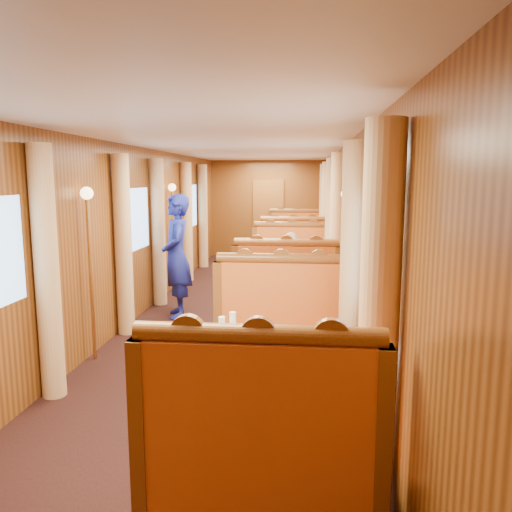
# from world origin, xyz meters

# --- Properties ---
(floor) EXTENTS (3.00, 12.00, 0.01)m
(floor) POSITION_xyz_m (0.00, 0.00, 0.00)
(floor) COLOR black
(floor) RESTS_ON ground
(ceiling) EXTENTS (3.00, 12.00, 0.01)m
(ceiling) POSITION_xyz_m (0.00, 0.00, 2.50)
(ceiling) COLOR silver
(ceiling) RESTS_ON wall_left
(wall_far) EXTENTS (3.00, 0.01, 2.50)m
(wall_far) POSITION_xyz_m (0.00, 6.00, 1.25)
(wall_far) COLOR brown
(wall_far) RESTS_ON floor
(wall_left) EXTENTS (0.01, 12.00, 2.50)m
(wall_left) POSITION_xyz_m (-1.50, 0.00, 1.25)
(wall_left) COLOR brown
(wall_left) RESTS_ON floor
(wall_right) EXTENTS (0.01, 12.00, 2.50)m
(wall_right) POSITION_xyz_m (1.50, 0.00, 1.25)
(wall_right) COLOR brown
(wall_right) RESTS_ON floor
(doorway_far) EXTENTS (0.80, 0.04, 2.00)m
(doorway_far) POSITION_xyz_m (0.00, 5.97, 1.00)
(doorway_far) COLOR brown
(doorway_far) RESTS_ON floor
(table_near) EXTENTS (1.05, 0.72, 0.75)m
(table_near) POSITION_xyz_m (0.75, -3.50, 0.38)
(table_near) COLOR white
(table_near) RESTS_ON floor
(banquette_near_fwd) EXTENTS (1.30, 0.55, 1.34)m
(banquette_near_fwd) POSITION_xyz_m (0.75, -4.51, 0.42)
(banquette_near_fwd) COLOR #BD3715
(banquette_near_fwd) RESTS_ON floor
(banquette_near_aft) EXTENTS (1.30, 0.55, 1.34)m
(banquette_near_aft) POSITION_xyz_m (0.75, -2.49, 0.42)
(banquette_near_aft) COLOR #BD3715
(banquette_near_aft) RESTS_ON floor
(table_mid) EXTENTS (1.05, 0.72, 0.75)m
(table_mid) POSITION_xyz_m (0.75, 0.00, 0.38)
(table_mid) COLOR white
(table_mid) RESTS_ON floor
(banquette_mid_fwd) EXTENTS (1.30, 0.55, 1.34)m
(banquette_mid_fwd) POSITION_xyz_m (0.75, -1.01, 0.42)
(banquette_mid_fwd) COLOR #BD3715
(banquette_mid_fwd) RESTS_ON floor
(banquette_mid_aft) EXTENTS (1.30, 0.55, 1.34)m
(banquette_mid_aft) POSITION_xyz_m (0.75, 1.01, 0.42)
(banquette_mid_aft) COLOR #BD3715
(banquette_mid_aft) RESTS_ON floor
(table_far) EXTENTS (1.05, 0.72, 0.75)m
(table_far) POSITION_xyz_m (0.75, 3.50, 0.38)
(table_far) COLOR white
(table_far) RESTS_ON floor
(banquette_far_fwd) EXTENTS (1.30, 0.55, 1.34)m
(banquette_far_fwd) POSITION_xyz_m (0.75, 2.49, 0.42)
(banquette_far_fwd) COLOR #BD3715
(banquette_far_fwd) RESTS_ON floor
(banquette_far_aft) EXTENTS (1.30, 0.55, 1.34)m
(banquette_far_aft) POSITION_xyz_m (0.75, 4.51, 0.42)
(banquette_far_aft) COLOR #BD3715
(banquette_far_aft) RESTS_ON floor
(tea_tray) EXTENTS (0.41, 0.36, 0.01)m
(tea_tray) POSITION_xyz_m (0.62, -3.56, 0.76)
(tea_tray) COLOR silver
(tea_tray) RESTS_ON table_near
(teapot_left) EXTENTS (0.16, 0.12, 0.13)m
(teapot_left) POSITION_xyz_m (0.55, -3.64, 0.81)
(teapot_left) COLOR silver
(teapot_left) RESTS_ON tea_tray
(teapot_right) EXTENTS (0.16, 0.13, 0.12)m
(teapot_right) POSITION_xyz_m (0.70, -3.66, 0.81)
(teapot_right) COLOR silver
(teapot_right) RESTS_ON tea_tray
(teapot_back) EXTENTS (0.20, 0.16, 0.14)m
(teapot_back) POSITION_xyz_m (0.69, -3.42, 0.82)
(teapot_back) COLOR silver
(teapot_back) RESTS_ON tea_tray
(fruit_plate) EXTENTS (0.22, 0.22, 0.05)m
(fruit_plate) POSITION_xyz_m (1.06, -3.63, 0.77)
(fruit_plate) COLOR white
(fruit_plate) RESTS_ON table_near
(cup_inboard) EXTENTS (0.08, 0.08, 0.26)m
(cup_inboard) POSITION_xyz_m (0.36, -3.42, 0.86)
(cup_inboard) COLOR white
(cup_inboard) RESTS_ON table_near
(cup_outboard) EXTENTS (0.08, 0.08, 0.26)m
(cup_outboard) POSITION_xyz_m (0.42, -3.28, 0.86)
(cup_outboard) COLOR white
(cup_outboard) RESTS_ON table_near
(rose_vase_mid) EXTENTS (0.06, 0.06, 0.36)m
(rose_vase_mid) POSITION_xyz_m (0.76, 0.01, 0.93)
(rose_vase_mid) COLOR silver
(rose_vase_mid) RESTS_ON table_mid
(rose_vase_far) EXTENTS (0.06, 0.06, 0.36)m
(rose_vase_far) POSITION_xyz_m (0.71, 3.49, 0.93)
(rose_vase_far) COLOR silver
(rose_vase_far) RESTS_ON table_far
(curtain_left_near_b) EXTENTS (0.22, 0.22, 2.35)m
(curtain_left_near_b) POSITION_xyz_m (-1.38, -2.72, 1.18)
(curtain_left_near_b) COLOR tan
(curtain_left_near_b) RESTS_ON floor
(window_right_near) EXTENTS (0.01, 1.20, 0.90)m
(window_right_near) POSITION_xyz_m (1.49, -3.50, 1.45)
(window_right_near) COLOR #7FADE5
(window_right_near) RESTS_ON wall_right
(curtain_right_near_a) EXTENTS (0.22, 0.22, 2.35)m
(curtain_right_near_a) POSITION_xyz_m (1.38, -4.28, 1.18)
(curtain_right_near_a) COLOR tan
(curtain_right_near_a) RESTS_ON floor
(curtain_right_near_b) EXTENTS (0.22, 0.22, 2.35)m
(curtain_right_near_b) POSITION_xyz_m (1.38, -2.72, 1.18)
(curtain_right_near_b) COLOR tan
(curtain_right_near_b) RESTS_ON floor
(window_left_mid) EXTENTS (0.01, 1.20, 0.90)m
(window_left_mid) POSITION_xyz_m (-1.49, 0.00, 1.45)
(window_left_mid) COLOR #7FADE5
(window_left_mid) RESTS_ON wall_left
(curtain_left_mid_a) EXTENTS (0.22, 0.22, 2.35)m
(curtain_left_mid_a) POSITION_xyz_m (-1.38, -0.78, 1.18)
(curtain_left_mid_a) COLOR tan
(curtain_left_mid_a) RESTS_ON floor
(curtain_left_mid_b) EXTENTS (0.22, 0.22, 2.35)m
(curtain_left_mid_b) POSITION_xyz_m (-1.38, 0.78, 1.18)
(curtain_left_mid_b) COLOR tan
(curtain_left_mid_b) RESTS_ON floor
(window_right_mid) EXTENTS (0.01, 1.20, 0.90)m
(window_right_mid) POSITION_xyz_m (1.49, 0.00, 1.45)
(window_right_mid) COLOR #7FADE5
(window_right_mid) RESTS_ON wall_right
(curtain_right_mid_a) EXTENTS (0.22, 0.22, 2.35)m
(curtain_right_mid_a) POSITION_xyz_m (1.38, -0.78, 1.18)
(curtain_right_mid_a) COLOR tan
(curtain_right_mid_a) RESTS_ON floor
(curtain_right_mid_b) EXTENTS (0.22, 0.22, 2.35)m
(curtain_right_mid_b) POSITION_xyz_m (1.38, 0.78, 1.18)
(curtain_right_mid_b) COLOR tan
(curtain_right_mid_b) RESTS_ON floor
(window_left_far) EXTENTS (0.01, 1.20, 0.90)m
(window_left_far) POSITION_xyz_m (-1.49, 3.50, 1.45)
(window_left_far) COLOR #7FADE5
(window_left_far) RESTS_ON wall_left
(curtain_left_far_a) EXTENTS (0.22, 0.22, 2.35)m
(curtain_left_far_a) POSITION_xyz_m (-1.38, 2.72, 1.18)
(curtain_left_far_a) COLOR tan
(curtain_left_far_a) RESTS_ON floor
(curtain_left_far_b) EXTENTS (0.22, 0.22, 2.35)m
(curtain_left_far_b) POSITION_xyz_m (-1.38, 4.28, 1.18)
(curtain_left_far_b) COLOR tan
(curtain_left_far_b) RESTS_ON floor
(window_right_far) EXTENTS (0.01, 1.20, 0.90)m
(window_right_far) POSITION_xyz_m (1.49, 3.50, 1.45)
(window_right_far) COLOR #7FADE5
(window_right_far) RESTS_ON wall_right
(curtain_right_far_a) EXTENTS (0.22, 0.22, 2.35)m
(curtain_right_far_a) POSITION_xyz_m (1.38, 2.72, 1.18)
(curtain_right_far_a) COLOR tan
(curtain_right_far_a) RESTS_ON floor
(curtain_right_far_b) EXTENTS (0.22, 0.22, 2.35)m
(curtain_right_far_b) POSITION_xyz_m (1.38, 4.28, 1.18)
(curtain_right_far_b) COLOR tan
(curtain_right_far_b) RESTS_ON floor
(sconce_left_fore) EXTENTS (0.14, 0.14, 1.95)m
(sconce_left_fore) POSITION_xyz_m (-1.40, -1.75, 1.38)
(sconce_left_fore) COLOR #BF8C3F
(sconce_left_fore) RESTS_ON floor
(sconce_right_fore) EXTENTS (0.14, 0.14, 1.95)m
(sconce_right_fore) POSITION_xyz_m (1.40, -1.75, 1.38)
(sconce_right_fore) COLOR #BF8C3F
(sconce_right_fore) RESTS_ON floor
(sconce_left_aft) EXTENTS (0.14, 0.14, 1.95)m
(sconce_left_aft) POSITION_xyz_m (-1.40, 1.75, 1.38)
(sconce_left_aft) COLOR #BF8C3F
(sconce_left_aft) RESTS_ON floor
(sconce_right_aft) EXTENTS (0.14, 0.14, 1.95)m
(sconce_right_aft) POSITION_xyz_m (1.40, 1.75, 1.38)
(sconce_right_aft) COLOR #BF8C3F
(sconce_right_aft) RESTS_ON floor
(steward) EXTENTS (0.62, 0.76, 1.81)m
(steward) POSITION_xyz_m (-0.91, 0.08, 0.91)
(steward) COLOR navy
(steward) RESTS_ON floor
(passenger) EXTENTS (0.40, 0.44, 0.76)m
(passenger) POSITION_xyz_m (0.75, 0.73, 0.74)
(passenger) COLOR beige
(passenger) RESTS_ON banquette_mid_aft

